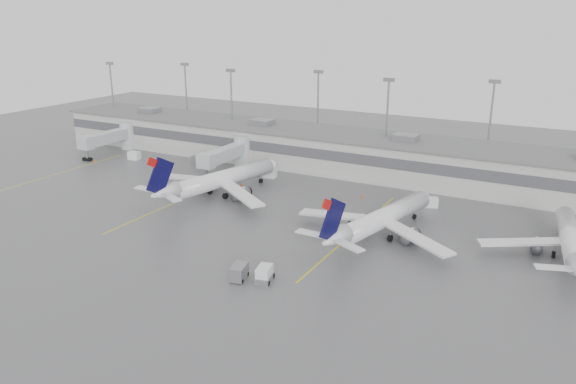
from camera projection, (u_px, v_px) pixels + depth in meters
The scene contains 19 objects.
ground at pixel (172, 267), 78.21m from camera, with size 260.00×260.00×0.00m, color #545456.
terminal at pixel (339, 151), 125.37m from camera, with size 152.00×17.00×9.45m.
light_masts at pixel (350, 112), 127.76m from camera, with size 142.40×8.00×20.60m.
jet_bridge_left at pixel (116, 137), 140.43m from camera, with size 4.00×17.20×7.00m.
jet_bridge_right at pixel (232, 153), 124.53m from camera, with size 4.00×17.20×7.00m.
stand_markings at pixel (261, 215), 98.26m from camera, with size 105.25×40.00×0.01m.
jet_mid_left at pixel (219, 179), 107.21m from camera, with size 28.41×32.23×10.60m.
jet_mid_right at pixel (381, 219), 87.58m from camera, with size 26.89×30.49×10.02m.
jet_far_right at pixel (571, 240), 80.04m from camera, with size 25.00×28.19×9.14m.
baggage_tug at pixel (264, 275), 74.00m from camera, with size 2.70×3.56×2.05m.
baggage_cart at pixel (239, 272), 74.37m from camera, with size 2.45×3.44×2.00m.
gse_uld_a at pixel (134, 155), 134.26m from camera, with size 2.71×1.81×1.92m, color silver.
gse_uld_b at pixel (270, 173), 119.76m from camera, with size 2.71×1.80×1.92m, color silver.
gse_uld_c at pixel (431, 202), 101.90m from camera, with size 2.48×1.65×1.75m, color silver.
gse_loader at pixel (198, 159), 131.12m from camera, with size 1.94×3.10×1.94m, color slate.
cone_a at pixel (95, 160), 132.51m from camera, with size 0.39×0.39×0.62m, color #FB5105.
cone_b at pixel (241, 185), 113.86m from camera, with size 0.46×0.46×0.73m, color #FB5105.
cone_c at pixel (362, 196), 106.95m from camera, with size 0.45×0.45×0.72m, color #FB5105.
cone_d at pixel (548, 243), 85.44m from camera, with size 0.39×0.39×0.62m, color #FB5105.
Camera 1 is at (48.24, -54.75, 34.14)m, focal length 35.00 mm.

